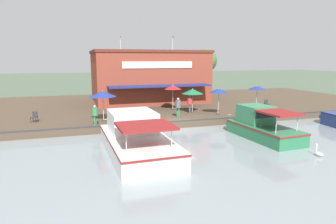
{
  "coord_description": "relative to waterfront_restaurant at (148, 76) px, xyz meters",
  "views": [
    {
      "loc": [
        22.58,
        -8.06,
        5.69
      ],
      "look_at": [
        -1.0,
        -0.58,
        1.3
      ],
      "focal_mm": 32.0,
      "sensor_mm": 36.0,
      "label": 1
    }
  ],
  "objects": [
    {
      "name": "person_near_entrance",
      "position": [
        11.3,
        -0.03,
        -1.95
      ],
      "size": [
        0.49,
        0.49,
        1.73
      ],
      "color": "#337547",
      "rests_on": "quay_deck"
    },
    {
      "name": "quay_edge_fender",
      "position": [
        13.19,
        -0.69,
        -2.99
      ],
      "size": [
        0.2,
        50.4,
        0.1
      ],
      "primitive_type": "cube",
      "color": "#2D2D33",
      "rests_on": "quay_deck"
    },
    {
      "name": "motorboat_nearest_quay",
      "position": [
        17.9,
        -5.29,
        -2.73
      ],
      "size": [
        9.63,
        3.67,
        2.36
      ],
      "color": "silver",
      "rests_on": "river_water"
    },
    {
      "name": "patio_umbrella_far_corner",
      "position": [
        11.06,
        4.03,
        -0.83
      ],
      "size": [
        1.76,
        1.76,
        2.45
      ],
      "color": "#B7B7B7",
      "rests_on": "quay_deck"
    },
    {
      "name": "ground_plane",
      "position": [
        13.29,
        -0.69,
        -3.64
      ],
      "size": [
        220.0,
        220.0,
        0.0
      ],
      "primitive_type": "plane",
      "color": "#4C5B47"
    },
    {
      "name": "motorboat_outer_channel",
      "position": [
        17.45,
        4.02,
        -2.77
      ],
      "size": [
        7.09,
        2.9,
        2.25
      ],
      "color": "#287047",
      "rests_on": "river_water"
    },
    {
      "name": "patio_umbrella_near_quay_edge",
      "position": [
        7.42,
        0.78,
        -0.75
      ],
      "size": [
        1.76,
        1.76,
        2.54
      ],
      "color": "#B7B7B7",
      "rests_on": "quay_deck"
    },
    {
      "name": "patio_umbrella_mid_patio_right",
      "position": [
        10.5,
        8.51,
        -0.74
      ],
      "size": [
        1.71,
        1.71,
        2.54
      ],
      "color": "#B7B7B7",
      "rests_on": "quay_deck"
    },
    {
      "name": "person_at_quay_edge",
      "position": [
        12.56,
        -7.28,
        -2.05
      ],
      "size": [
        0.45,
        0.45,
        1.6
      ],
      "color": "#337547",
      "rests_on": "quay_deck"
    },
    {
      "name": "patio_umbrella_back_row",
      "position": [
        10.86,
        -6.48,
        -0.78
      ],
      "size": [
        2.23,
        2.23,
        2.55
      ],
      "color": "#B7B7B7",
      "rests_on": "quay_deck"
    },
    {
      "name": "waterfront_restaurant",
      "position": [
        0.0,
        0.0,
        0.0
      ],
      "size": [
        11.49,
        13.13,
        7.95
      ],
      "color": "brown",
      "rests_on": "quay_deck"
    },
    {
      "name": "person_mid_patio",
      "position": [
        9.63,
        1.74,
        -1.94
      ],
      "size": [
        0.49,
        0.49,
        1.75
      ],
      "color": "#4C4C56",
      "rests_on": "quay_deck"
    },
    {
      "name": "quay_deck",
      "position": [
        2.29,
        -0.69,
        -3.34
      ],
      "size": [
        22.0,
        56.0,
        0.6
      ],
      "primitive_type": "cube",
      "color": "#4C3D2D",
      "rests_on": "ground"
    },
    {
      "name": "tree_behind_restaurant",
      "position": [
        -6.0,
        10.38,
        1.68
      ],
      "size": [
        3.68,
        3.5,
        6.59
      ],
      "color": "brown",
      "rests_on": "quay_deck"
    },
    {
      "name": "swan",
      "position": [
        22.5,
        4.77,
        -3.41
      ],
      "size": [
        0.62,
        0.33,
        0.69
      ],
      "color": "white",
      "rests_on": "river_water"
    },
    {
      "name": "cafe_chair_far_corner_seat",
      "position": [
        9.68,
        -11.92,
        -2.56
      ],
      "size": [
        0.56,
        0.56,
        0.85
      ],
      "color": "#2D2D33",
      "rests_on": "quay_deck"
    },
    {
      "name": "cafe_chair_beside_entrance",
      "position": [
        9.21,
        10.65,
        -2.56
      ],
      "size": [
        0.47,
        0.47,
        0.85
      ],
      "color": "#2D2D33",
      "rests_on": "quay_deck"
    },
    {
      "name": "patio_umbrella_mid_patio_left",
      "position": [
        9.34,
        2.13,
        -1.01
      ],
      "size": [
        2.05,
        2.05,
        2.3
      ],
      "color": "#B7B7B7",
      "rests_on": "quay_deck"
    },
    {
      "name": "cafe_chair_facing_river",
      "position": [
        10.13,
        -2.49,
        -2.56
      ],
      "size": [
        0.58,
        0.58,
        0.85
      ],
      "color": "#2D2D33",
      "rests_on": "quay_deck"
    }
  ]
}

